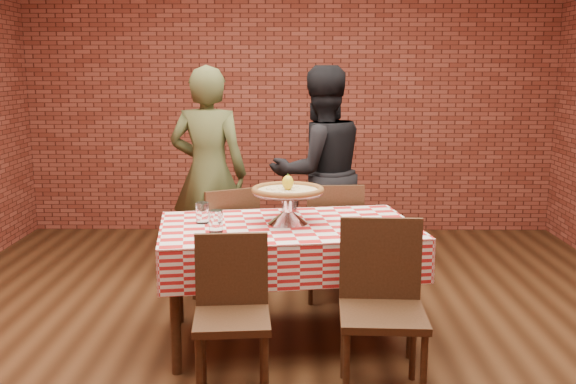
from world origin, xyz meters
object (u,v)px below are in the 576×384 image
at_px(condiment_caddy, 290,202).
at_px(chair_far_right, 331,239).
at_px(pizza_stand, 288,208).
at_px(water_glass_right, 202,213).
at_px(chair_far_left, 224,245).
at_px(diner_black, 320,173).
at_px(pizza, 288,191).
at_px(water_glass_left, 216,221).
at_px(table, 288,283).
at_px(diner_olive, 208,173).
at_px(chair_near_left, 232,323).
at_px(chair_near_right, 383,313).

bearing_deg(condiment_caddy, chair_far_right, 62.26).
distance_m(pizza_stand, water_glass_right, 0.54).
height_order(chair_far_left, diner_black, diner_black).
distance_m(pizza_stand, diner_black, 1.32).
relative_size(pizza, diner_black, 0.26).
xyz_separation_m(pizza, diner_black, (0.25, 1.30, -0.10)).
relative_size(pizza_stand, diner_black, 0.26).
bearing_deg(pizza, water_glass_left, -152.39).
bearing_deg(pizza, water_glass_right, 179.66).
distance_m(table, chair_far_right, 0.87).
relative_size(pizza_stand, water_glass_left, 3.45).
xyz_separation_m(pizza, water_glass_left, (-0.43, -0.22, -0.14)).
relative_size(pizza_stand, pizza, 1.00).
height_order(pizza, diner_olive, diner_olive).
bearing_deg(chair_far_left, water_glass_left, 65.17).
distance_m(condiment_caddy, chair_near_left, 1.24).
relative_size(chair_far_right, diner_olive, 0.51).
bearing_deg(condiment_caddy, pizza_stand, -86.24).
bearing_deg(chair_near_left, chair_near_right, 0.30).
height_order(pizza_stand, chair_far_left, pizza_stand).
relative_size(pizza, condiment_caddy, 3.20).
bearing_deg(pizza, chair_far_left, 127.17).
bearing_deg(diner_olive, diner_black, -169.53).
distance_m(water_glass_right, diner_olive, 1.26).
bearing_deg(table, chair_near_left, -108.97).
bearing_deg(diner_black, pizza, 57.80).
height_order(water_glass_right, chair_far_left, water_glass_right).
distance_m(chair_near_right, chair_far_right, 1.55).
distance_m(table, diner_black, 1.44).
bearing_deg(table, pizza, 87.49).
bearing_deg(diner_olive, water_glass_left, 106.88).
bearing_deg(chair_near_left, table, 66.15).
height_order(water_glass_right, chair_near_left, water_glass_right).
height_order(water_glass_left, chair_far_right, chair_far_right).
bearing_deg(chair_near_right, chair_near_left, -172.30).
bearing_deg(diner_olive, condiment_caddy, 133.12).
distance_m(chair_far_right, diner_olive, 1.17).
xyz_separation_m(chair_near_left, chair_far_left, (-0.20, 1.46, 0.01)).
bearing_deg(diner_olive, chair_near_right, 127.77).
bearing_deg(condiment_caddy, water_glass_left, -123.71).
relative_size(pizza_stand, chair_far_right, 0.51).
distance_m(chair_far_left, diner_olive, 0.78).
relative_size(water_glass_right, diner_olive, 0.08).
xyz_separation_m(pizza_stand, water_glass_left, (-0.43, -0.22, -0.03)).
xyz_separation_m(chair_near_left, diner_black, (0.53, 2.13, 0.44)).
bearing_deg(water_glass_left, chair_near_left, -76.42).
bearing_deg(chair_near_right, water_glass_right, 146.10).
distance_m(chair_near_left, diner_black, 2.24).
bearing_deg(table, chair_near_right, -55.64).
bearing_deg(pizza, condiment_caddy, 88.11).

